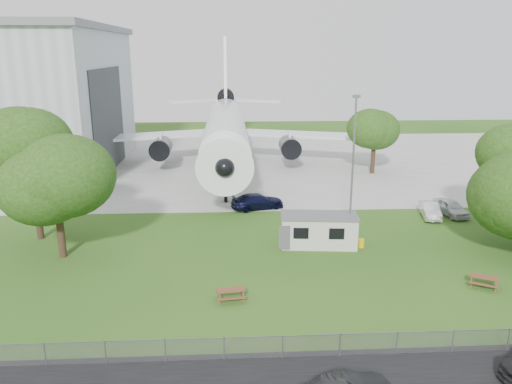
{
  "coord_description": "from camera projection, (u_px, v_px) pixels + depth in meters",
  "views": [
    {
      "loc": [
        -1.61,
        -31.93,
        15.37
      ],
      "look_at": [
        0.6,
        8.0,
        4.0
      ],
      "focal_mm": 35.0,
      "sensor_mm": 36.0,
      "label": 1
    }
  ],
  "objects": [
    {
      "name": "picnic_west",
      "position": [
        231.0,
        300.0,
        31.86
      ],
      "size": [
        1.97,
        1.71,
        0.76
      ],
      "primitive_type": null,
      "rotation": [
        0.0,
        0.0,
        0.12
      ],
      "color": "brown",
      "rests_on": "ground"
    },
    {
      "name": "lamp_mast",
      "position": [
        352.0,
        173.0,
        39.7
      ],
      "size": [
        0.16,
        0.16,
        12.0
      ],
      "primitive_type": "cylinder",
      "color": "slate",
      "rests_on": "ground"
    },
    {
      "name": "car_apron_van",
      "position": [
        257.0,
        201.0,
        50.04
      ],
      "size": [
        5.7,
        3.53,
        1.54
      ],
      "primitive_type": "imported",
      "rotation": [
        0.0,
        0.0,
        1.85
      ],
      "color": "black",
      "rests_on": "ground"
    },
    {
      "name": "car_ne_hatch",
      "position": [
        450.0,
        208.0,
        48.13
      ],
      "size": [
        2.51,
        4.66,
        1.51
      ],
      "primitive_type": "imported",
      "rotation": [
        0.0,
        0.0,
        0.17
      ],
      "color": "#BABDC2",
      "rests_on": "ground"
    },
    {
      "name": "fence",
      "position": [
        263.0,
        358.0,
        25.83
      ],
      "size": [
        58.0,
        0.04,
        1.3
      ],
      "primitive_type": "cube",
      "color": "gray",
      "rests_on": "ground"
    },
    {
      "name": "tree_far_apron",
      "position": [
        375.0,
        131.0,
        63.28
      ],
      "size": [
        6.47,
        6.47,
        8.8
      ],
      "color": "#382619",
      "rests_on": "ground"
    },
    {
      "name": "tree_west_small",
      "position": [
        55.0,
        183.0,
        37.0
      ],
      "size": [
        7.4,
        7.4,
        9.57
      ],
      "color": "#382619",
      "rests_on": "ground"
    },
    {
      "name": "tree_west_big",
      "position": [
        30.0,
        148.0,
        40.22
      ],
      "size": [
        7.86,
        7.86,
        11.74
      ],
      "color": "#382619",
      "rests_on": "ground"
    },
    {
      "name": "airliner",
      "position": [
        226.0,
        128.0,
        67.84
      ],
      "size": [
        46.36,
        47.73,
        17.69
      ],
      "color": "white",
      "rests_on": "ground"
    },
    {
      "name": "car_ne_sedan",
      "position": [
        430.0,
        210.0,
        47.51
      ],
      "size": [
        2.27,
        4.47,
        1.41
      ],
      "primitive_type": "imported",
      "rotation": [
        0.0,
        0.0,
        -0.19
      ],
      "color": "silver",
      "rests_on": "ground"
    },
    {
      "name": "picnic_east",
      "position": [
        483.0,
        287.0,
        33.65
      ],
      "size": [
        2.31,
        2.2,
        0.76
      ],
      "primitive_type": null,
      "rotation": [
        0.0,
        0.0,
        -0.52
      ],
      "color": "brown",
      "rests_on": "ground"
    },
    {
      "name": "concrete_apron",
      "position": [
        240.0,
        162.0,
        71.44
      ],
      "size": [
        120.0,
        46.0,
        0.03
      ],
      "primitive_type": "cube",
      "color": "#B7B7B2",
      "rests_on": "ground"
    },
    {
      "name": "ground",
      "position": [
        254.0,
        278.0,
        34.95
      ],
      "size": [
        160.0,
        160.0,
        0.0
      ],
      "primitive_type": "plane",
      "color": "#406B22"
    },
    {
      "name": "site_cabin",
      "position": [
        319.0,
        230.0,
        40.48
      ],
      "size": [
        6.87,
        3.3,
        2.62
      ],
      "color": "beige",
      "rests_on": "ground"
    }
  ]
}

